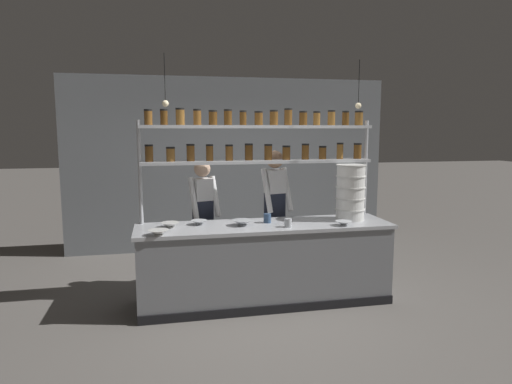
{
  "coord_description": "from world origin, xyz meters",
  "views": [
    {
      "loc": [
        -1.16,
        -4.94,
        2.0
      ],
      "look_at": [
        -0.06,
        0.2,
        1.26
      ],
      "focal_mm": 32.0,
      "sensor_mm": 36.0,
      "label": 1
    }
  ],
  "objects_px": {
    "chef_left": "(203,215)",
    "prep_bowl_near_left": "(199,222)",
    "container_stack": "(350,192)",
    "prep_bowl_near_right": "(344,223)",
    "serving_cup_front": "(288,223)",
    "prep_bowl_far_left": "(242,223)",
    "serving_cup_by_board": "(267,218)",
    "chef_center": "(275,208)",
    "spice_shelf_unit": "(258,145)",
    "prep_bowl_center_front": "(170,225)",
    "prep_bowl_center_back": "(158,233)"
  },
  "relations": [
    {
      "from": "prep_bowl_center_back",
      "to": "prep_bowl_near_right",
      "type": "xyz_separation_m",
      "value": [
        2.03,
        0.05,
        -0.0
      ]
    },
    {
      "from": "prep_bowl_near_left",
      "to": "prep_bowl_center_back",
      "type": "bearing_deg",
      "value": -135.53
    },
    {
      "from": "prep_bowl_near_left",
      "to": "prep_bowl_center_front",
      "type": "height_order",
      "value": "prep_bowl_center_front"
    },
    {
      "from": "serving_cup_by_board",
      "to": "spice_shelf_unit",
      "type": "bearing_deg",
      "value": 101.46
    },
    {
      "from": "prep_bowl_far_left",
      "to": "serving_cup_by_board",
      "type": "xyz_separation_m",
      "value": [
        0.31,
        0.09,
        0.02
      ]
    },
    {
      "from": "chef_left",
      "to": "serving_cup_by_board",
      "type": "bearing_deg",
      "value": -59.28
    },
    {
      "from": "container_stack",
      "to": "prep_bowl_near_right",
      "type": "xyz_separation_m",
      "value": [
        -0.21,
        -0.3,
        -0.31
      ]
    },
    {
      "from": "prep_bowl_center_back",
      "to": "prep_bowl_far_left",
      "type": "height_order",
      "value": "prep_bowl_far_left"
    },
    {
      "from": "chef_center",
      "to": "prep_bowl_center_front",
      "type": "xyz_separation_m",
      "value": [
        -1.32,
        -0.51,
        -0.05
      ]
    },
    {
      "from": "chef_center",
      "to": "container_stack",
      "type": "xyz_separation_m",
      "value": [
        0.79,
        -0.52,
        0.25
      ]
    },
    {
      "from": "prep_bowl_center_back",
      "to": "chef_center",
      "type": "bearing_deg",
      "value": 31.14
    },
    {
      "from": "chef_center",
      "to": "container_stack",
      "type": "bearing_deg",
      "value": -47.93
    },
    {
      "from": "chef_center",
      "to": "serving_cup_by_board",
      "type": "xyz_separation_m",
      "value": [
        -0.22,
        -0.49,
        -0.03
      ]
    },
    {
      "from": "prep_bowl_far_left",
      "to": "serving_cup_by_board",
      "type": "height_order",
      "value": "serving_cup_by_board"
    },
    {
      "from": "spice_shelf_unit",
      "to": "chef_left",
      "type": "relative_size",
      "value": 1.73
    },
    {
      "from": "chef_left",
      "to": "serving_cup_front",
      "type": "bearing_deg",
      "value": -63.61
    },
    {
      "from": "chef_left",
      "to": "serving_cup_by_board",
      "type": "xyz_separation_m",
      "value": [
        0.68,
        -0.62,
        0.05
      ]
    },
    {
      "from": "prep_bowl_center_back",
      "to": "prep_bowl_near_right",
      "type": "relative_size",
      "value": 1.12
    },
    {
      "from": "spice_shelf_unit",
      "to": "chef_left",
      "type": "distance_m",
      "value": 1.15
    },
    {
      "from": "chef_left",
      "to": "prep_bowl_far_left",
      "type": "relative_size",
      "value": 6.93
    },
    {
      "from": "chef_left",
      "to": "prep_bowl_far_left",
      "type": "distance_m",
      "value": 0.8
    },
    {
      "from": "chef_left",
      "to": "prep_bowl_near_right",
      "type": "height_order",
      "value": "chef_left"
    },
    {
      "from": "prep_bowl_near_left",
      "to": "serving_cup_front",
      "type": "relative_size",
      "value": 1.94
    },
    {
      "from": "prep_bowl_far_left",
      "to": "serving_cup_by_board",
      "type": "bearing_deg",
      "value": 16.68
    },
    {
      "from": "container_stack",
      "to": "prep_bowl_center_back",
      "type": "height_order",
      "value": "container_stack"
    },
    {
      "from": "spice_shelf_unit",
      "to": "serving_cup_front",
      "type": "distance_m",
      "value": 1.02
    },
    {
      "from": "prep_bowl_center_back",
      "to": "prep_bowl_near_right",
      "type": "distance_m",
      "value": 2.03
    },
    {
      "from": "prep_bowl_near_right",
      "to": "serving_cup_front",
      "type": "bearing_deg",
      "value": 175.12
    },
    {
      "from": "prep_bowl_near_right",
      "to": "serving_cup_by_board",
      "type": "relative_size",
      "value": 1.81
    },
    {
      "from": "spice_shelf_unit",
      "to": "chef_left",
      "type": "height_order",
      "value": "spice_shelf_unit"
    },
    {
      "from": "chef_center",
      "to": "prep_bowl_near_left",
      "type": "bearing_deg",
      "value": -171.15
    },
    {
      "from": "prep_bowl_center_front",
      "to": "serving_cup_by_board",
      "type": "bearing_deg",
      "value": 1.23
    },
    {
      "from": "chef_left",
      "to": "serving_cup_by_board",
      "type": "height_order",
      "value": "chef_left"
    },
    {
      "from": "spice_shelf_unit",
      "to": "container_stack",
      "type": "height_order",
      "value": "spice_shelf_unit"
    },
    {
      "from": "container_stack",
      "to": "prep_bowl_near_right",
      "type": "height_order",
      "value": "container_stack"
    },
    {
      "from": "chef_left",
      "to": "prep_bowl_center_back",
      "type": "xyz_separation_m",
      "value": [
        -0.55,
        -1.0,
        0.03
      ]
    },
    {
      "from": "chef_left",
      "to": "container_stack",
      "type": "height_order",
      "value": "chef_left"
    },
    {
      "from": "prep_bowl_near_left",
      "to": "prep_bowl_center_back",
      "type": "xyz_separation_m",
      "value": [
        -0.45,
        -0.44,
        0.0
      ]
    },
    {
      "from": "prep_bowl_center_back",
      "to": "serving_cup_front",
      "type": "height_order",
      "value": "serving_cup_front"
    },
    {
      "from": "chef_center",
      "to": "prep_bowl_near_left",
      "type": "distance_m",
      "value": 1.09
    },
    {
      "from": "prep_bowl_near_right",
      "to": "serving_cup_by_board",
      "type": "height_order",
      "value": "serving_cup_by_board"
    },
    {
      "from": "chef_left",
      "to": "prep_bowl_near_left",
      "type": "distance_m",
      "value": 0.57
    },
    {
      "from": "prep_bowl_near_right",
      "to": "serving_cup_front",
      "type": "height_order",
      "value": "serving_cup_front"
    },
    {
      "from": "spice_shelf_unit",
      "to": "prep_bowl_near_right",
      "type": "bearing_deg",
      "value": -34.64
    },
    {
      "from": "spice_shelf_unit",
      "to": "prep_bowl_near_right",
      "type": "distance_m",
      "value": 1.34
    },
    {
      "from": "prep_bowl_center_front",
      "to": "serving_cup_front",
      "type": "xyz_separation_m",
      "value": [
        1.27,
        -0.25,
        0.02
      ]
    },
    {
      "from": "container_stack",
      "to": "prep_bowl_near_right",
      "type": "bearing_deg",
      "value": -124.4
    },
    {
      "from": "container_stack",
      "to": "serving_cup_by_board",
      "type": "distance_m",
      "value": 1.04
    },
    {
      "from": "chef_left",
      "to": "chef_center",
      "type": "distance_m",
      "value": 0.91
    },
    {
      "from": "chef_center",
      "to": "container_stack",
      "type": "height_order",
      "value": "chef_center"
    }
  ]
}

